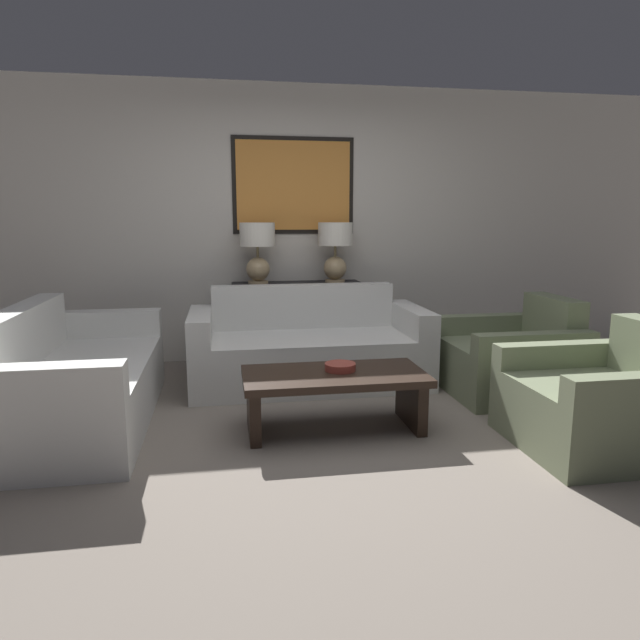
{
  "coord_description": "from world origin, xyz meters",
  "views": [
    {
      "loc": [
        -0.7,
        -3.34,
        1.41
      ],
      "look_at": [
        0.0,
        0.76,
        0.65
      ],
      "focal_mm": 32.0,
      "sensor_mm": 36.0,
      "label": 1
    }
  ],
  "objects_px": {
    "coffee_table": "(334,387)",
    "couch_by_back_wall": "(308,350)",
    "console_table": "(297,323)",
    "table_lamp_left": "(258,247)",
    "table_lamp_right": "(335,246)",
    "decorative_bowl": "(340,367)",
    "couch_by_side": "(74,383)",
    "armchair_near_camera": "(601,405)",
    "armchair_near_back_wall": "(511,360)"
  },
  "relations": [
    {
      "from": "armchair_near_camera",
      "to": "couch_by_back_wall",
      "type": "bearing_deg",
      "value": 133.12
    },
    {
      "from": "couch_by_side",
      "to": "coffee_table",
      "type": "bearing_deg",
      "value": -13.5
    },
    {
      "from": "table_lamp_left",
      "to": "decorative_bowl",
      "type": "distance_m",
      "value": 1.97
    },
    {
      "from": "table_lamp_right",
      "to": "couch_by_back_wall",
      "type": "relative_size",
      "value": 0.29
    },
    {
      "from": "console_table",
      "to": "decorative_bowl",
      "type": "bearing_deg",
      "value": -88.25
    },
    {
      "from": "console_table",
      "to": "table_lamp_left",
      "type": "height_order",
      "value": "table_lamp_left"
    },
    {
      "from": "couch_by_side",
      "to": "coffee_table",
      "type": "relative_size",
      "value": 1.64
    },
    {
      "from": "table_lamp_right",
      "to": "couch_by_back_wall",
      "type": "distance_m",
      "value": 1.17
    },
    {
      "from": "console_table",
      "to": "armchair_near_camera",
      "type": "bearing_deg",
      "value": -56.76
    },
    {
      "from": "armchair_near_back_wall",
      "to": "armchair_near_camera",
      "type": "distance_m",
      "value": 1.12
    },
    {
      "from": "armchair_near_camera",
      "to": "table_lamp_right",
      "type": "bearing_deg",
      "value": 116.58
    },
    {
      "from": "couch_by_back_wall",
      "to": "decorative_bowl",
      "type": "bearing_deg",
      "value": -87.09
    },
    {
      "from": "armchair_near_back_wall",
      "to": "table_lamp_left",
      "type": "bearing_deg",
      "value": 146.72
    },
    {
      "from": "console_table",
      "to": "table_lamp_right",
      "type": "bearing_deg",
      "value": 0.0
    },
    {
      "from": "table_lamp_right",
      "to": "decorative_bowl",
      "type": "bearing_deg",
      "value": -100.03
    },
    {
      "from": "table_lamp_right",
      "to": "armchair_near_camera",
      "type": "relative_size",
      "value": 0.61
    },
    {
      "from": "coffee_table",
      "to": "armchair_near_camera",
      "type": "height_order",
      "value": "armchair_near_camera"
    },
    {
      "from": "console_table",
      "to": "couch_by_back_wall",
      "type": "relative_size",
      "value": 0.63
    },
    {
      "from": "decorative_bowl",
      "to": "coffee_table",
      "type": "bearing_deg",
      "value": -139.34
    },
    {
      "from": "console_table",
      "to": "armchair_near_back_wall",
      "type": "xyz_separation_m",
      "value": [
        1.57,
        -1.27,
        -0.12
      ]
    },
    {
      "from": "table_lamp_left",
      "to": "console_table",
      "type": "bearing_deg",
      "value": 0.0
    },
    {
      "from": "couch_by_back_wall",
      "to": "decorative_bowl",
      "type": "relative_size",
      "value": 9.49
    },
    {
      "from": "coffee_table",
      "to": "decorative_bowl",
      "type": "bearing_deg",
      "value": 40.66
    },
    {
      "from": "couch_by_side",
      "to": "coffee_table",
      "type": "height_order",
      "value": "couch_by_side"
    },
    {
      "from": "couch_by_side",
      "to": "decorative_bowl",
      "type": "height_order",
      "value": "couch_by_side"
    },
    {
      "from": "console_table",
      "to": "table_lamp_left",
      "type": "relative_size",
      "value": 2.17
    },
    {
      "from": "couch_by_back_wall",
      "to": "armchair_near_camera",
      "type": "xyz_separation_m",
      "value": [
        1.57,
        -1.67,
        -0.01
      ]
    },
    {
      "from": "console_table",
      "to": "couch_by_back_wall",
      "type": "xyz_separation_m",
      "value": [
        0.0,
        -0.72,
        -0.11
      ]
    },
    {
      "from": "console_table",
      "to": "table_lamp_left",
      "type": "xyz_separation_m",
      "value": [
        -0.37,
        0.0,
        0.74
      ]
    },
    {
      "from": "couch_by_back_wall",
      "to": "coffee_table",
      "type": "height_order",
      "value": "couch_by_back_wall"
    },
    {
      "from": "armchair_near_camera",
      "to": "console_table",
      "type": "bearing_deg",
      "value": 123.24
    },
    {
      "from": "table_lamp_left",
      "to": "decorative_bowl",
      "type": "xyz_separation_m",
      "value": [
        0.43,
        -1.79,
        -0.71
      ]
    },
    {
      "from": "couch_by_back_wall",
      "to": "coffee_table",
      "type": "xyz_separation_m",
      "value": [
        0.01,
        -1.11,
        0.01
      ]
    },
    {
      "from": "table_lamp_left",
      "to": "couch_by_side",
      "type": "relative_size",
      "value": 0.29
    },
    {
      "from": "table_lamp_left",
      "to": "decorative_bowl",
      "type": "bearing_deg",
      "value": -76.62
    },
    {
      "from": "decorative_bowl",
      "to": "armchair_near_camera",
      "type": "bearing_deg",
      "value": -21.68
    },
    {
      "from": "table_lamp_right",
      "to": "armchair_near_back_wall",
      "type": "xyz_separation_m",
      "value": [
        1.2,
        -1.27,
        -0.86
      ]
    },
    {
      "from": "console_table",
      "to": "table_lamp_right",
      "type": "xyz_separation_m",
      "value": [
        0.37,
        0.0,
        0.74
      ]
    },
    {
      "from": "table_lamp_right",
      "to": "console_table",
      "type": "bearing_deg",
      "value": 180.0
    },
    {
      "from": "console_table",
      "to": "armchair_near_back_wall",
      "type": "distance_m",
      "value": 2.02
    },
    {
      "from": "couch_by_back_wall",
      "to": "armchair_near_camera",
      "type": "bearing_deg",
      "value": -46.88
    },
    {
      "from": "console_table",
      "to": "couch_by_side",
      "type": "distance_m",
      "value": 2.24
    },
    {
      "from": "coffee_table",
      "to": "table_lamp_left",
      "type": "bearing_deg",
      "value": 101.62
    },
    {
      "from": "table_lamp_left",
      "to": "coffee_table",
      "type": "xyz_separation_m",
      "value": [
        0.38,
        -1.83,
        -0.84
      ]
    },
    {
      "from": "couch_by_side",
      "to": "decorative_bowl",
      "type": "xyz_separation_m",
      "value": [
        1.78,
        -0.37,
        0.13
      ]
    },
    {
      "from": "console_table",
      "to": "table_lamp_right",
      "type": "relative_size",
      "value": 2.17
    },
    {
      "from": "table_lamp_right",
      "to": "armchair_near_camera",
      "type": "distance_m",
      "value": 2.81
    },
    {
      "from": "armchair_near_camera",
      "to": "decorative_bowl",
      "type": "bearing_deg",
      "value": 158.32
    },
    {
      "from": "couch_by_back_wall",
      "to": "armchair_near_back_wall",
      "type": "height_order",
      "value": "couch_by_back_wall"
    },
    {
      "from": "coffee_table",
      "to": "couch_by_back_wall",
      "type": "bearing_deg",
      "value": 90.29
    }
  ]
}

